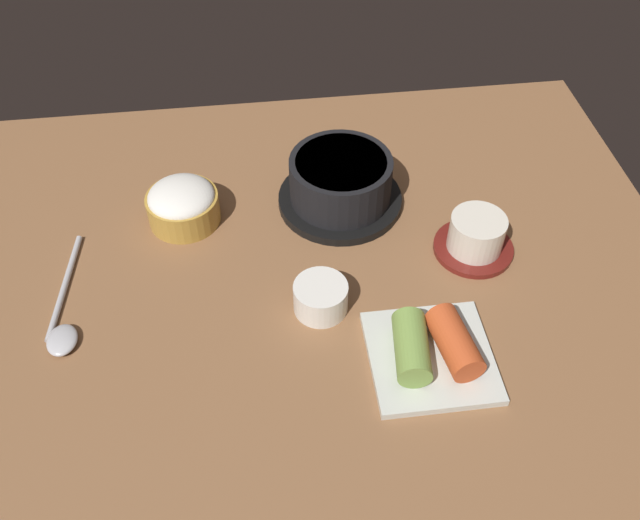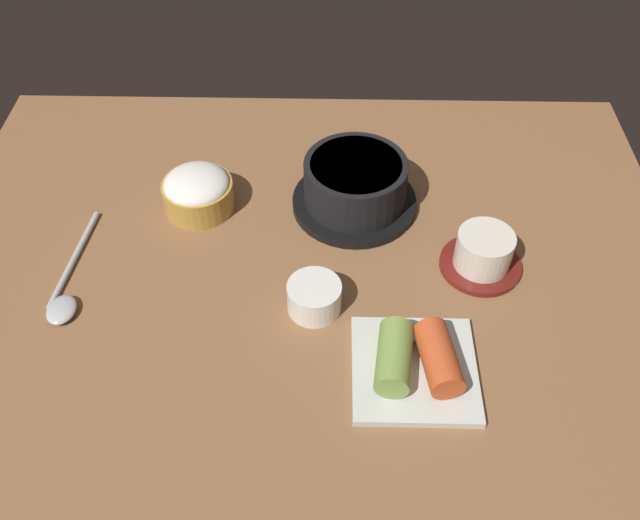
{
  "view_description": "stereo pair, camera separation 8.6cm",
  "coord_description": "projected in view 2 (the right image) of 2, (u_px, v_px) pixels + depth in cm",
  "views": [
    {
      "loc": [
        -5.36,
        -60.04,
        68.11
      ],
      "look_at": [
        2.0,
        -2.0,
        5.0
      ],
      "focal_mm": 38.32,
      "sensor_mm": 36.0,
      "label": 1
    },
    {
      "loc": [
        3.22,
        -60.5,
        68.11
      ],
      "look_at": [
        2.0,
        -2.0,
        5.0
      ],
      "focal_mm": 38.32,
      "sensor_mm": 36.0,
      "label": 2
    }
  ],
  "objects": [
    {
      "name": "dining_table",
      "position": [
        305.0,
        269.0,
        0.9
      ],
      "size": [
        100.0,
        76.0,
        2.0
      ],
      "primitive_type": "cube",
      "color": "brown",
      "rests_on": "ground"
    },
    {
      "name": "stone_pot",
      "position": [
        355.0,
        186.0,
        0.95
      ],
      "size": [
        17.56,
        17.56,
        7.63
      ],
      "color": "black",
      "rests_on": "dining_table"
    },
    {
      "name": "rice_bowl",
      "position": [
        198.0,
        191.0,
        0.95
      ],
      "size": [
        9.91,
        9.91,
        5.95
      ],
      "color": "#B78C38",
      "rests_on": "dining_table"
    },
    {
      "name": "tea_cup_with_saucer",
      "position": [
        483.0,
        252.0,
        0.88
      ],
      "size": [
        10.6,
        10.6,
        5.65
      ],
      "color": "maroon",
      "rests_on": "dining_table"
    },
    {
      "name": "banchan_cup_center",
      "position": [
        314.0,
        296.0,
        0.83
      ],
      "size": [
        6.7,
        6.7,
        3.98
      ],
      "color": "white",
      "rests_on": "dining_table"
    },
    {
      "name": "kimchi_plate",
      "position": [
        415.0,
        363.0,
        0.77
      ],
      "size": [
        14.21,
        14.21,
        4.92
      ],
      "color": "silver",
      "rests_on": "dining_table"
    },
    {
      "name": "spoon",
      "position": [
        66.0,
        292.0,
        0.86
      ],
      "size": [
        3.98,
        19.54,
        1.35
      ],
      "color": "#B7B7BC",
      "rests_on": "dining_table"
    }
  ]
}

